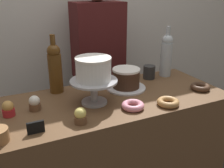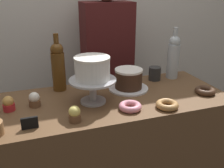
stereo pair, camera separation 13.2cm
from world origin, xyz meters
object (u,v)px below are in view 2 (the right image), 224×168
object	(u,v)px
chocolate_round_cake	(129,78)
donut_maple	(167,105)
donut_chocolate	(205,91)
white_layer_cake	(92,68)
price_sign_chalkboard	(30,123)
cupcake_caramel	(9,104)
wine_bottle_amber	(58,66)
coffee_cup_ceramic	(155,73)
cupcake_lemon	(75,114)
cake_stand_pedestal	(93,87)
donut_pink	(130,106)
wine_bottle_clear	(173,56)
cupcake_vanilla	(34,100)
barista_figure	(107,77)

from	to	relation	value
chocolate_round_cake	donut_maple	distance (m)	0.30
donut_chocolate	chocolate_round_cake	bearing A→B (deg)	152.70
white_layer_cake	price_sign_chalkboard	xyz separation A→B (m)	(-0.32, -0.16, -0.16)
cupcake_caramel	wine_bottle_amber	bearing A→B (deg)	34.54
donut_chocolate	coffee_cup_ceramic	xyz separation A→B (m)	(-0.17, 0.29, 0.03)
cupcake_lemon	price_sign_chalkboard	bearing A→B (deg)	179.77
cake_stand_pedestal	cupcake_caramel	size ratio (longest dim) A/B	3.21
donut_pink	cake_stand_pedestal	bearing A→B (deg)	137.01
donut_maple	price_sign_chalkboard	size ratio (longest dim) A/B	1.60
cake_stand_pedestal	coffee_cup_ceramic	bearing A→B (deg)	22.93
cake_stand_pedestal	donut_maple	world-z (taller)	cake_stand_pedestal
wine_bottle_clear	cupcake_caramel	xyz separation A→B (m)	(-0.99, -0.16, -0.11)
cupcake_caramel	cake_stand_pedestal	bearing A→B (deg)	-5.74
cake_stand_pedestal	cupcake_caramel	world-z (taller)	cake_stand_pedestal
cake_stand_pedestal	price_sign_chalkboard	distance (m)	0.36
white_layer_cake	donut_chocolate	xyz separation A→B (m)	(0.62, -0.09, -0.17)
cupcake_vanilla	donut_pink	distance (m)	0.48
chocolate_round_cake	cupcake_caramel	xyz separation A→B (m)	(-0.65, -0.06, -0.03)
donut_chocolate	cupcake_caramel	bearing A→B (deg)	172.56
wine_bottle_amber	chocolate_round_cake	bearing A→B (deg)	-17.91
cake_stand_pedestal	chocolate_round_cake	bearing A→B (deg)	23.44
donut_maple	cupcake_vanilla	bearing A→B (deg)	159.54
wine_bottle_clear	donut_pink	xyz separation A→B (m)	(-0.43, -0.34, -0.13)
cupcake_vanilla	coffee_cup_ceramic	xyz separation A→B (m)	(0.74, 0.14, 0.01)
wine_bottle_clear	barista_figure	world-z (taller)	barista_figure
donut_pink	wine_bottle_clear	bearing A→B (deg)	37.67
donut_maple	barista_figure	world-z (taller)	barista_figure
donut_chocolate	white_layer_cake	bearing A→B (deg)	171.44
white_layer_cake	cupcake_lemon	xyz separation A→B (m)	(-0.13, -0.16, -0.15)
donut_pink	white_layer_cake	bearing A→B (deg)	137.01
donut_pink	chocolate_round_cake	bearing A→B (deg)	69.57
wine_bottle_amber	donut_chocolate	distance (m)	0.83
cake_stand_pedestal	wine_bottle_amber	world-z (taller)	wine_bottle_amber
white_layer_cake	donut_maple	bearing A→B (deg)	-28.89
coffee_cup_ceramic	donut_maple	bearing A→B (deg)	-108.82
cake_stand_pedestal	barista_figure	bearing A→B (deg)	65.97
donut_pink	donut_chocolate	size ratio (longest dim) A/B	1.00
cupcake_lemon	cupcake_vanilla	xyz separation A→B (m)	(-0.16, 0.21, 0.00)
white_layer_cake	donut_maple	world-z (taller)	white_layer_cake
chocolate_round_cake	wine_bottle_amber	xyz separation A→B (m)	(-0.38, 0.12, 0.08)
cupcake_vanilla	donut_chocolate	distance (m)	0.92
coffee_cup_ceramic	wine_bottle_amber	bearing A→B (deg)	176.79
cupcake_caramel	donut_pink	xyz separation A→B (m)	(0.56, -0.18, -0.02)
wine_bottle_clear	donut_pink	size ratio (longest dim) A/B	2.91
wine_bottle_amber	barista_figure	bearing A→B (deg)	43.01
cupcake_vanilla	donut_chocolate	xyz separation A→B (m)	(0.91, -0.14, -0.02)
white_layer_cake	donut_pink	distance (m)	0.26
barista_figure	cupcake_caramel	bearing A→B (deg)	-140.10
white_layer_cake	cupcake_vanilla	bearing A→B (deg)	170.37
cake_stand_pedestal	white_layer_cake	size ratio (longest dim) A/B	1.34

